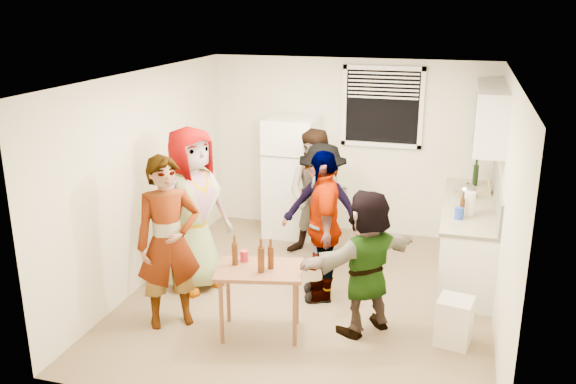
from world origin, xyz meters
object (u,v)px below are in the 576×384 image
(wine_bottle, at_px, (475,185))
(trash_bin, at_px, (454,320))
(kettle, at_px, (466,198))
(serving_table, at_px, (261,332))
(red_cup, at_px, (244,261))
(beer_bottle_table, at_px, (261,272))
(refrigerator, at_px, (292,177))
(guest_back_left, at_px, (316,255))
(blue_cup, at_px, (459,219))
(guest_orange, at_px, (364,329))
(guest_stripe, at_px, (174,322))
(guest_grey, at_px, (196,286))
(guest_back_right, at_px, (321,269))
(guest_black, at_px, (322,296))
(beer_bottle_counter, at_px, (461,216))

(wine_bottle, xyz_separation_m, trash_bin, (-0.15, -2.57, -0.65))
(kettle, relative_size, trash_bin, 0.53)
(kettle, xyz_separation_m, serving_table, (-1.94, -2.33, -0.90))
(red_cup, bearing_deg, beer_bottle_table, -38.78)
(red_cup, bearing_deg, refrigerator, 95.47)
(guest_back_left, bearing_deg, kettle, 12.15)
(guest_back_left, bearing_deg, red_cup, -93.64)
(blue_cup, distance_m, serving_table, 2.55)
(guest_back_left, xyz_separation_m, guest_orange, (0.92, -1.73, 0.00))
(serving_table, relative_size, guest_stripe, 0.47)
(wine_bottle, xyz_separation_m, guest_orange, (-1.03, -2.56, -0.90))
(red_cup, bearing_deg, guest_grey, 141.74)
(blue_cup, xyz_separation_m, guest_orange, (-0.85, -1.14, -0.90))
(wine_bottle, relative_size, guest_back_right, 0.17)
(guest_orange, bearing_deg, blue_cup, -175.03)
(blue_cup, bearing_deg, red_cup, -146.27)
(serving_table, height_order, guest_back_right, serving_table)
(guest_stripe, bearing_deg, trash_bin, -27.87)
(serving_table, height_order, red_cup, red_cup)
(blue_cup, bearing_deg, guest_black, -159.73)
(trash_bin, bearing_deg, guest_back_left, 136.01)
(beer_bottle_table, height_order, guest_back_left, beer_bottle_table)
(blue_cup, xyz_separation_m, serving_table, (-1.86, -1.50, -0.90))
(serving_table, bearing_deg, trash_bin, 10.32)
(refrigerator, distance_m, wine_bottle, 2.50)
(red_cup, xyz_separation_m, guest_back_left, (0.29, 1.97, -0.72))
(blue_cup, distance_m, guest_grey, 3.15)
(refrigerator, xyz_separation_m, guest_orange, (1.47, -2.46, -0.85))
(serving_table, distance_m, guest_orange, 1.07)
(refrigerator, relative_size, guest_orange, 1.13)
(guest_black, height_order, guest_orange, guest_orange)
(beer_bottle_counter, relative_size, guest_grey, 0.11)
(refrigerator, bearing_deg, wine_bottle, 2.09)
(blue_cup, xyz_separation_m, guest_back_right, (-1.61, 0.18, -0.90))
(trash_bin, xyz_separation_m, guest_stripe, (-2.84, -0.40, -0.25))
(serving_table, distance_m, guest_back_left, 2.09)
(kettle, bearing_deg, guest_back_right, 177.30)
(guest_black, bearing_deg, guest_back_right, 177.71)
(guest_grey, distance_m, guest_back_left, 1.73)
(refrigerator, distance_m, trash_bin, 3.47)
(beer_bottle_counter, bearing_deg, guest_grey, -165.24)
(blue_cup, xyz_separation_m, guest_stripe, (-2.81, -1.55, -0.90))
(beer_bottle_counter, distance_m, blue_cup, 0.10)
(trash_bin, relative_size, guest_stripe, 0.26)
(guest_stripe, bearing_deg, kettle, 3.66)
(kettle, xyz_separation_m, guest_back_right, (-1.69, -0.65, -0.90))
(trash_bin, xyz_separation_m, guest_orange, (-0.89, 0.01, -0.25))
(guest_back_left, height_order, guest_orange, guest_back_left)
(guest_black, bearing_deg, refrigerator, -170.58)
(blue_cup, height_order, red_cup, blue_cup)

